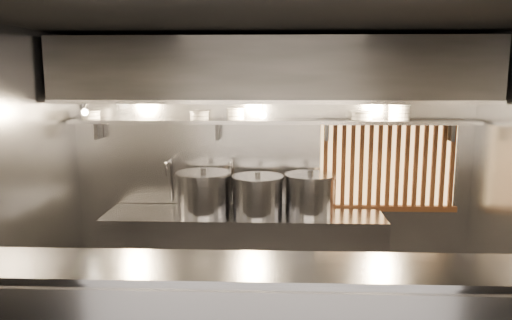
# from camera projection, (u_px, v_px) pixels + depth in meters

# --- Properties ---
(ceiling) EXTENTS (4.50, 4.50, 0.00)m
(ceiling) POSITION_uv_depth(u_px,v_px,m) (271.00, 21.00, 3.96)
(ceiling) COLOR black
(ceiling) RESTS_ON wall_back
(wall_back) EXTENTS (4.50, 0.00, 4.50)m
(wall_back) POSITION_uv_depth(u_px,v_px,m) (272.00, 162.00, 5.67)
(wall_back) COLOR gray
(wall_back) RESTS_ON floor
(wall_left) EXTENTS (0.00, 3.00, 3.00)m
(wall_left) POSITION_uv_depth(u_px,v_px,m) (9.00, 190.00, 4.28)
(wall_left) COLOR gray
(wall_left) RESTS_ON floor
(cooking_bench) EXTENTS (3.00, 0.70, 0.90)m
(cooking_bench) POSITION_uv_depth(u_px,v_px,m) (244.00, 253.00, 5.48)
(cooking_bench) COLOR #9F9FA4
(cooking_bench) RESTS_ON floor
(bowl_shelf) EXTENTS (4.40, 0.34, 0.04)m
(bowl_shelf) POSITION_uv_depth(u_px,v_px,m) (272.00, 121.00, 5.42)
(bowl_shelf) COLOR #9F9FA4
(bowl_shelf) RESTS_ON wall_back
(exhaust_hood) EXTENTS (4.40, 0.81, 0.65)m
(exhaust_hood) POSITION_uv_depth(u_px,v_px,m) (272.00, 70.00, 5.11)
(exhaust_hood) COLOR #2D2D30
(exhaust_hood) RESTS_ON ceiling
(wood_screen) EXTENTS (1.56, 0.09, 1.04)m
(wood_screen) POSITION_uv_depth(u_px,v_px,m) (388.00, 165.00, 5.58)
(wood_screen) COLOR #FFC572
(wood_screen) RESTS_ON wall_back
(faucet_left) EXTENTS (0.04, 0.30, 0.50)m
(faucet_left) POSITION_uv_depth(u_px,v_px,m) (170.00, 172.00, 5.60)
(faucet_left) COLOR silver
(faucet_left) RESTS_ON wall_back
(faucet_right) EXTENTS (0.04, 0.30, 0.50)m
(faucet_right) POSITION_uv_depth(u_px,v_px,m) (232.00, 172.00, 5.58)
(faucet_right) COLOR silver
(faucet_right) RESTS_ON wall_back
(heat_lamp) EXTENTS (0.25, 0.35, 0.20)m
(heat_lamp) POSITION_uv_depth(u_px,v_px,m) (83.00, 106.00, 5.00)
(heat_lamp) COLOR #9F9FA4
(heat_lamp) RESTS_ON exhaust_hood
(pendant_bulb) EXTENTS (0.09, 0.09, 0.19)m
(pendant_bulb) POSITION_uv_depth(u_px,v_px,m) (263.00, 115.00, 5.29)
(pendant_bulb) COLOR #2D2D30
(pendant_bulb) RESTS_ON exhaust_hood
(stock_pot_left) EXTENTS (0.76, 0.76, 0.48)m
(stock_pot_left) POSITION_uv_depth(u_px,v_px,m) (204.00, 192.00, 5.41)
(stock_pot_left) COLOR #9F9FA4
(stock_pot_left) RESTS_ON cooking_bench
(stock_pot_mid) EXTENTS (0.73, 0.73, 0.46)m
(stock_pot_mid) POSITION_uv_depth(u_px,v_px,m) (258.00, 195.00, 5.35)
(stock_pot_mid) COLOR #9F9FA4
(stock_pot_mid) RESTS_ON cooking_bench
(stock_pot_right) EXTENTS (0.69, 0.69, 0.47)m
(stock_pot_right) POSITION_uv_depth(u_px,v_px,m) (310.00, 193.00, 5.38)
(stock_pot_right) COLOR #9F9FA4
(stock_pot_right) RESTS_ON cooking_bench
(bowl_stack_0) EXTENTS (0.21, 0.21, 0.09)m
(bowl_stack_0) POSITION_uv_depth(u_px,v_px,m) (91.00, 115.00, 5.48)
(bowl_stack_0) COLOR silver
(bowl_stack_0) RESTS_ON bowl_shelf
(bowl_stack_1) EXTENTS (0.22, 0.22, 0.09)m
(bowl_stack_1) POSITION_uv_depth(u_px,v_px,m) (199.00, 115.00, 5.44)
(bowl_stack_1) COLOR silver
(bowl_stack_1) RESTS_ON bowl_shelf
(bowl_stack_2) EXTENTS (0.20, 0.20, 0.13)m
(bowl_stack_2) POSITION_uv_depth(u_px,v_px,m) (236.00, 113.00, 5.42)
(bowl_stack_2) COLOR silver
(bowl_stack_2) RESTS_ON bowl_shelf
(bowl_stack_3) EXTENTS (0.24, 0.24, 0.09)m
(bowl_stack_3) POSITION_uv_depth(u_px,v_px,m) (362.00, 116.00, 5.37)
(bowl_stack_3) COLOR silver
(bowl_stack_3) RESTS_ON bowl_shelf
(bowl_stack_4) EXTENTS (0.24, 0.24, 0.17)m
(bowl_stack_4) POSITION_uv_depth(u_px,v_px,m) (399.00, 112.00, 5.35)
(bowl_stack_4) COLOR silver
(bowl_stack_4) RESTS_ON bowl_shelf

